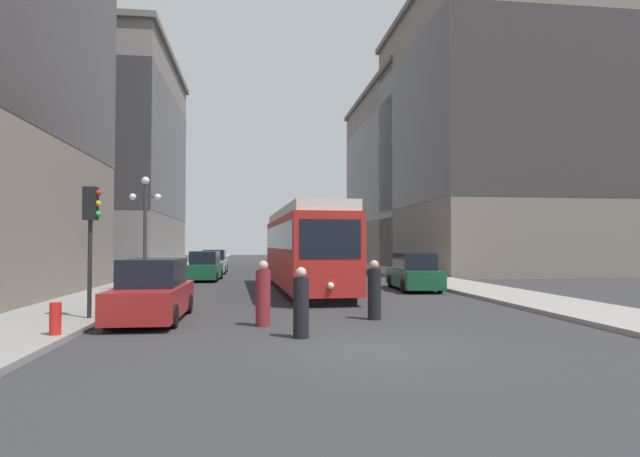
{
  "coord_description": "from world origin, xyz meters",
  "views": [
    {
      "loc": [
        -2.47,
        -11.1,
        2.26
      ],
      "look_at": [
        -0.01,
        8.01,
        2.83
      ],
      "focal_mm": 29.38,
      "sensor_mm": 36.0,
      "label": 1
    }
  ],
  "objects_px": {
    "transit_bus": "(325,248)",
    "fire_hydrant": "(55,319)",
    "parked_car_left_near": "(214,262)",
    "parked_car_left_far": "(153,292)",
    "streetcar": "(304,247)",
    "traffic_light_near_left": "(91,217)",
    "pedestrian_crossing_near": "(301,305)",
    "pedestrian_crossing_far": "(374,292)",
    "parked_car_right_far": "(414,273)",
    "pedestrian_on_sidewalk": "(263,296)",
    "parked_car_left_mid": "(205,267)",
    "lamp_post_left_near": "(145,215)"
  },
  "relations": [
    {
      "from": "transit_bus",
      "to": "fire_hydrant",
      "type": "relative_size",
      "value": 15.75
    },
    {
      "from": "streetcar",
      "to": "fire_hydrant",
      "type": "xyz_separation_m",
      "value": [
        -7.0,
        -12.03,
        -1.58
      ]
    },
    {
      "from": "parked_car_left_mid",
      "to": "parked_car_left_far",
      "type": "xyz_separation_m",
      "value": [
        -0.0,
        -17.02,
        0.0
      ]
    },
    {
      "from": "fire_hydrant",
      "to": "traffic_light_near_left",
      "type": "bearing_deg",
      "value": 91.37
    },
    {
      "from": "parked_car_left_mid",
      "to": "parked_car_right_far",
      "type": "distance_m",
      "value": 13.51
    },
    {
      "from": "traffic_light_near_left",
      "to": "lamp_post_left_near",
      "type": "height_order",
      "value": "lamp_post_left_near"
    },
    {
      "from": "lamp_post_left_near",
      "to": "fire_hydrant",
      "type": "bearing_deg",
      "value": -88.58
    },
    {
      "from": "parked_car_right_far",
      "to": "pedestrian_crossing_near",
      "type": "xyz_separation_m",
      "value": [
        -6.71,
        -12.37,
        -0.05
      ]
    },
    {
      "from": "parked_car_left_near",
      "to": "lamp_post_left_near",
      "type": "bearing_deg",
      "value": -96.58
    },
    {
      "from": "pedestrian_crossing_near",
      "to": "parked_car_left_mid",
      "type": "bearing_deg",
      "value": 155.04
    },
    {
      "from": "streetcar",
      "to": "parked_car_left_near",
      "type": "xyz_separation_m",
      "value": [
        -5.38,
        16.32,
        -1.26
      ]
    },
    {
      "from": "pedestrian_crossing_near",
      "to": "streetcar",
      "type": "bearing_deg",
      "value": 137.77
    },
    {
      "from": "pedestrian_on_sidewalk",
      "to": "lamp_post_left_near",
      "type": "relative_size",
      "value": 0.35
    },
    {
      "from": "streetcar",
      "to": "pedestrian_on_sidewalk",
      "type": "bearing_deg",
      "value": -104.08
    },
    {
      "from": "parked_car_left_mid",
      "to": "pedestrian_crossing_near",
      "type": "relative_size",
      "value": 2.69
    },
    {
      "from": "pedestrian_on_sidewalk",
      "to": "traffic_light_near_left",
      "type": "relative_size",
      "value": 0.48
    },
    {
      "from": "parked_car_left_near",
      "to": "parked_car_left_far",
      "type": "relative_size",
      "value": 1.0
    },
    {
      "from": "parked_car_left_far",
      "to": "traffic_light_near_left",
      "type": "bearing_deg",
      "value": -168.44
    },
    {
      "from": "parked_car_left_far",
      "to": "pedestrian_crossing_near",
      "type": "xyz_separation_m",
      "value": [
        4.09,
        -3.46,
        -0.05
      ]
    },
    {
      "from": "pedestrian_on_sidewalk",
      "to": "streetcar",
      "type": "bearing_deg",
      "value": -24.25
    },
    {
      "from": "parked_car_left_near",
      "to": "lamp_post_left_near",
      "type": "xyz_separation_m",
      "value": [
        -1.9,
        -16.8,
        2.72
      ]
    },
    {
      "from": "pedestrian_crossing_near",
      "to": "traffic_light_near_left",
      "type": "height_order",
      "value": "traffic_light_near_left"
    },
    {
      "from": "fire_hydrant",
      "to": "transit_bus",
      "type": "bearing_deg",
      "value": 68.92
    },
    {
      "from": "streetcar",
      "to": "lamp_post_left_near",
      "type": "height_order",
      "value": "lamp_post_left_near"
    },
    {
      "from": "lamp_post_left_near",
      "to": "fire_hydrant",
      "type": "height_order",
      "value": "lamp_post_left_near"
    },
    {
      "from": "parked_car_left_near",
      "to": "pedestrian_on_sidewalk",
      "type": "height_order",
      "value": "parked_car_left_near"
    },
    {
      "from": "transit_bus",
      "to": "parked_car_left_near",
      "type": "xyz_separation_m",
      "value": [
        -8.28,
        2.67,
        -1.1
      ]
    },
    {
      "from": "parked_car_left_near",
      "to": "fire_hydrant",
      "type": "height_order",
      "value": "parked_car_left_near"
    },
    {
      "from": "parked_car_right_far",
      "to": "traffic_light_near_left",
      "type": "xyz_separation_m",
      "value": [
        -12.49,
        -9.23,
        2.19
      ]
    },
    {
      "from": "parked_car_left_mid",
      "to": "parked_car_left_far",
      "type": "distance_m",
      "value": 17.02
    },
    {
      "from": "fire_hydrant",
      "to": "pedestrian_crossing_far",
      "type": "bearing_deg",
      "value": 16.91
    },
    {
      "from": "pedestrian_crossing_far",
      "to": "fire_hydrant",
      "type": "distance_m",
      "value": 8.55
    },
    {
      "from": "pedestrian_crossing_far",
      "to": "parked_car_right_far",
      "type": "bearing_deg",
      "value": -112.4
    },
    {
      "from": "streetcar",
      "to": "parked_car_left_near",
      "type": "height_order",
      "value": "streetcar"
    },
    {
      "from": "pedestrian_crossing_far",
      "to": "traffic_light_near_left",
      "type": "relative_size",
      "value": 0.47
    },
    {
      "from": "parked_car_left_far",
      "to": "pedestrian_on_sidewalk",
      "type": "relative_size",
      "value": 2.71
    },
    {
      "from": "pedestrian_crossing_far",
      "to": "fire_hydrant",
      "type": "height_order",
      "value": "pedestrian_crossing_far"
    },
    {
      "from": "parked_car_left_mid",
      "to": "parked_car_left_far",
      "type": "relative_size",
      "value": 0.94
    },
    {
      "from": "parked_car_left_mid",
      "to": "fire_hydrant",
      "type": "distance_m",
      "value": 20.24
    },
    {
      "from": "streetcar",
      "to": "traffic_light_near_left",
      "type": "distance_m",
      "value": 11.63
    },
    {
      "from": "parked_car_left_near",
      "to": "pedestrian_crossing_far",
      "type": "xyz_separation_m",
      "value": [
        6.56,
        -25.87,
        -0.02
      ]
    },
    {
      "from": "pedestrian_crossing_far",
      "to": "traffic_light_near_left",
      "type": "xyz_separation_m",
      "value": [
        -8.24,
        0.35,
        2.21
      ]
    },
    {
      "from": "streetcar",
      "to": "pedestrian_crossing_near",
      "type": "bearing_deg",
      "value": -98.3
    },
    {
      "from": "parked_car_left_mid",
      "to": "parked_car_right_far",
      "type": "relative_size",
      "value": 0.92
    },
    {
      "from": "pedestrian_on_sidewalk",
      "to": "traffic_light_near_left",
      "type": "bearing_deg",
      "value": 63.79
    },
    {
      "from": "transit_bus",
      "to": "parked_car_left_far",
      "type": "xyz_separation_m",
      "value": [
        -8.28,
        -22.53,
        -1.1
      ]
    },
    {
      "from": "pedestrian_crossing_far",
      "to": "lamp_post_left_near",
      "type": "height_order",
      "value": "lamp_post_left_near"
    },
    {
      "from": "transit_bus",
      "to": "fire_hydrant",
      "type": "xyz_separation_m",
      "value": [
        -9.9,
        -25.68,
        -1.42
      ]
    },
    {
      "from": "parked_car_left_mid",
      "to": "parked_car_left_far",
      "type": "bearing_deg",
      "value": -87.44
    },
    {
      "from": "fire_hydrant",
      "to": "lamp_post_left_near",
      "type": "bearing_deg",
      "value": 91.42
    }
  ]
}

